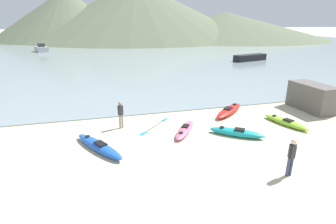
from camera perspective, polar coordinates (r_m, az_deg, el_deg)
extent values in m
cube|color=gray|center=(50.78, -13.39, 12.45)|extent=(160.00, 70.00, 0.06)
cone|color=#5B664C|center=(90.86, -21.23, 19.08)|extent=(43.55, 43.55, 14.43)
cone|color=#5B664C|center=(95.05, -6.78, 21.12)|extent=(77.30, 77.30, 17.73)
cone|color=#5B664C|center=(95.09, 12.28, 17.98)|extent=(65.10, 65.10, 8.27)
ellipsoid|color=red|center=(17.23, 13.15, 0.31)|extent=(3.08, 2.80, 0.36)
cube|color=black|center=(17.02, 12.99, 0.81)|extent=(0.74, 0.72, 0.05)
cylinder|color=black|center=(18.01, 14.31, 1.68)|extent=(0.27, 0.27, 0.02)
ellipsoid|color=teal|center=(13.99, 14.72, -4.33)|extent=(2.64, 2.20, 0.36)
cube|color=black|center=(13.90, 15.36, -3.63)|extent=(0.62, 0.60, 0.05)
cylinder|color=black|center=(14.01, 11.69, -3.20)|extent=(0.24, 0.24, 0.02)
ellipsoid|color=#8CCC2D|center=(16.41, 24.26, -2.02)|extent=(1.45, 2.91, 0.31)
cube|color=black|center=(16.27, 24.75, -1.58)|extent=(0.50, 0.60, 0.05)
cylinder|color=black|center=(16.76, 22.18, -0.69)|extent=(0.23, 0.23, 0.02)
ellipsoid|color=#E5668C|center=(14.00, 3.69, -3.86)|extent=(2.03, 2.62, 0.28)
cube|color=black|center=(14.06, 3.85, -3.03)|extent=(0.56, 0.60, 0.05)
cylinder|color=black|center=(13.28, 2.85, -4.46)|extent=(0.22, 0.22, 0.02)
ellipsoid|color=blue|center=(12.57, -14.85, -7.17)|extent=(2.36, 3.40, 0.35)
cube|color=black|center=(12.34, -14.49, -6.61)|extent=(0.63, 0.73, 0.05)
cylinder|color=black|center=(13.28, -17.13, -5.03)|extent=(0.22, 0.22, 0.02)
cylinder|color=#384260|center=(11.13, 24.66, -10.79)|extent=(0.11, 0.11, 0.77)
cylinder|color=#384260|center=(11.22, 25.21, -10.65)|extent=(0.11, 0.11, 0.77)
cube|color=#2D2D33|center=(10.88, 25.42, -7.70)|extent=(0.18, 0.21, 0.55)
cylinder|color=#2D2D33|center=(10.80, 24.96, -7.74)|extent=(0.08, 0.08, 0.52)
cylinder|color=#2D2D33|center=(10.95, 25.90, -7.53)|extent=(0.08, 0.08, 0.52)
sphere|color=beige|center=(10.72, 25.71, -5.87)|extent=(0.21, 0.21, 0.21)
cylinder|color=gray|center=(14.66, -10.42, -2.06)|extent=(0.11, 0.11, 0.76)
cylinder|color=gray|center=(14.66, -9.90, -2.01)|extent=(0.11, 0.11, 0.76)
cube|color=#2D2D33|center=(14.44, -10.31, 0.37)|extent=(0.26, 0.24, 0.54)
cylinder|color=#2D2D33|center=(14.43, -10.76, 0.38)|extent=(0.08, 0.08, 0.51)
cylinder|color=#2D2D33|center=(14.44, -9.87, 0.46)|extent=(0.08, 0.08, 0.51)
sphere|color=#A37A5B|center=(14.32, -10.40, 1.80)|extent=(0.21, 0.21, 0.21)
cube|color=black|center=(40.97, 17.42, 11.24)|extent=(5.57, 2.83, 0.89)
cube|color=#B2B2B7|center=(56.34, -25.85, 12.22)|extent=(3.04, 4.17, 0.91)
cube|color=#333338|center=(55.91, -25.89, 12.97)|extent=(1.42, 1.44, 0.64)
cylinder|color=black|center=(14.79, -2.88, -3.08)|extent=(1.33, 1.40, 0.03)
cube|color=teal|center=(13.88, -5.40, -4.68)|extent=(0.43, 0.44, 0.03)
cube|color=teal|center=(15.72, -0.67, -1.66)|extent=(0.43, 0.44, 0.03)
cube|color=#605B56|center=(19.73, 28.83, 2.88)|extent=(1.57, 3.09, 1.74)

